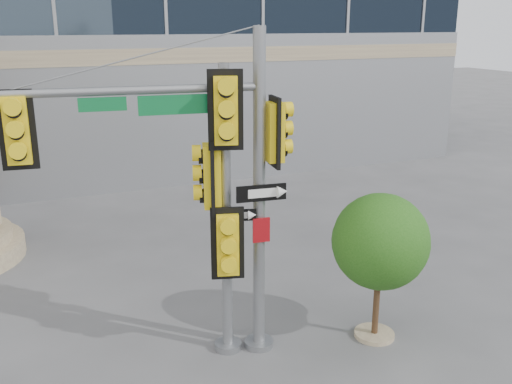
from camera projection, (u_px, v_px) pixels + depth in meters
name	position (u px, v px, depth m)	size (l,w,h in m)	color
main_signal_pole	(199.00, 164.00, 10.37)	(4.92, 1.02, 6.38)	slate
secondary_signal_pole	(223.00, 193.00, 10.63)	(0.99, 0.90, 5.74)	slate
street_tree	(381.00, 245.00, 11.61)	(2.03, 1.98, 3.16)	gray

